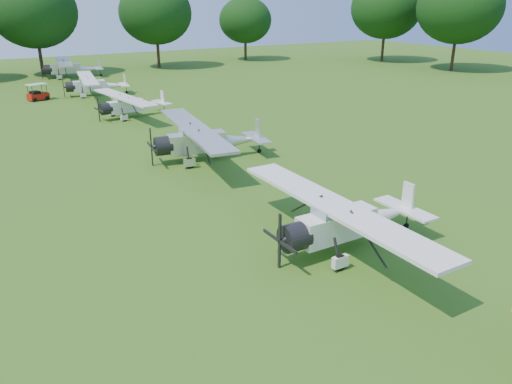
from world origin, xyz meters
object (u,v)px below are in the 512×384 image
aircraft_5 (131,104)px  aircraft_3 (347,218)px  golf_cart (38,95)px  aircraft_4 (205,138)px  aircraft_7 (70,67)px  aircraft_6 (94,84)px

aircraft_5 → aircraft_3: bearing=-97.4°
aircraft_5 → golf_cart: size_ratio=4.68×
aircraft_4 → aircraft_7: bearing=98.1°
aircraft_3 → aircraft_4: aircraft_4 is taller
aircraft_6 → golf_cart: 5.76m
aircraft_7 → golf_cart: aircraft_7 is taller
aircraft_5 → aircraft_7: size_ratio=0.84×
aircraft_3 → aircraft_4: bearing=88.9°
aircraft_6 → aircraft_7: 14.52m
aircraft_3 → aircraft_6: (-0.18, 40.91, -0.09)m
aircraft_4 → golf_cart: bearing=111.1°
aircraft_3 → golf_cart: size_ratio=5.22×
aircraft_4 → aircraft_5: size_ratio=1.18×
golf_cart → aircraft_5: bearing=-84.2°
aircraft_4 → aircraft_7: size_ratio=0.99×
aircraft_3 → aircraft_4: 14.14m
aircraft_3 → aircraft_7: 55.43m
aircraft_7 → golf_cart: 15.66m
golf_cart → aircraft_4: bearing=-96.8°
aircraft_5 → aircraft_7: aircraft_7 is taller
aircraft_4 → aircraft_6: aircraft_4 is taller
aircraft_5 → aircraft_4: bearing=-96.3°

